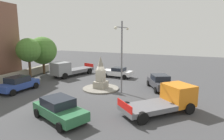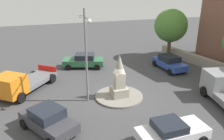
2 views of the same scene
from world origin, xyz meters
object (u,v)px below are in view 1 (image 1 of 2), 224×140
(car_dark_grey_parked_left, at_px, (160,82))
(truck_orange_waiting, at_px, (168,99))
(car_white_approaching, at_px, (117,72))
(car_green_near_island, at_px, (59,109))
(streetlamp, at_px, (122,51))
(truck_grey_far_side, at_px, (68,69))
(car_blue_parked_right, at_px, (18,84))
(monument, at_px, (101,74))
(tree_far_corner, at_px, (43,51))
(tree_near_wall, at_px, (29,50))

(car_dark_grey_parked_left, xyz_separation_m, truck_orange_waiting, (5.91, 1.87, 0.18))
(car_white_approaching, distance_m, car_green_near_island, 14.19)
(streetlamp, xyz_separation_m, car_green_near_island, (7.61, -1.30, -3.46))
(truck_grey_far_side, bearing_deg, car_blue_parked_right, -0.39)
(monument, xyz_separation_m, truck_grey_far_side, (-3.63, -7.29, -0.63))
(car_dark_grey_parked_left, bearing_deg, truck_grey_far_side, -93.61)
(streetlamp, bearing_deg, truck_orange_waiting, 60.48)
(car_white_approaching, height_order, tree_far_corner, tree_far_corner)
(car_dark_grey_parked_left, distance_m, truck_grey_far_side, 13.00)
(monument, xyz_separation_m, car_dark_grey_parked_left, (-2.81, 5.68, -0.84))
(tree_near_wall, bearing_deg, car_green_near_island, 55.92)
(car_dark_grey_parked_left, distance_m, tree_far_corner, 17.73)
(car_green_near_island, relative_size, tree_near_wall, 0.87)
(monument, bearing_deg, car_green_near_island, 8.77)
(car_blue_parked_right, distance_m, tree_far_corner, 9.51)
(tree_far_corner, bearing_deg, car_white_approaching, 103.28)
(tree_near_wall, xyz_separation_m, tree_far_corner, (-3.02, -0.58, -0.27))
(tree_far_corner, bearing_deg, car_blue_parked_right, 29.42)
(car_dark_grey_parked_left, height_order, tree_near_wall, tree_near_wall)
(car_white_approaching, distance_m, car_blue_parked_right, 12.36)
(streetlamp, height_order, tree_near_wall, streetlamp)
(car_blue_parked_right, height_order, tree_far_corner, tree_far_corner)
(truck_orange_waiting, height_order, tree_near_wall, tree_near_wall)
(streetlamp, height_order, truck_grey_far_side, streetlamp)
(monument, bearing_deg, car_white_approaching, -172.01)
(monument, height_order, car_white_approaching, monument)
(car_white_approaching, xyz_separation_m, car_green_near_island, (14.04, 2.08, 0.08))
(car_dark_grey_parked_left, height_order, truck_orange_waiting, truck_orange_waiting)
(car_dark_grey_parked_left, xyz_separation_m, truck_grey_far_side, (-0.82, -12.97, 0.22))
(monument, bearing_deg, tree_near_wall, -92.94)
(car_blue_parked_right, relative_size, truck_grey_far_side, 0.63)
(monument, bearing_deg, tree_far_corner, -106.92)
(car_blue_parked_right, bearing_deg, car_white_approaching, 148.42)
(streetlamp, relative_size, car_green_near_island, 1.50)
(streetlamp, relative_size, truck_grey_far_side, 1.06)
(truck_grey_far_side, bearing_deg, streetlamp, 68.43)
(streetlamp, height_order, car_dark_grey_parked_left, streetlamp)
(car_green_near_island, xyz_separation_m, tree_far_corner, (-11.45, -13.04, 2.69))
(car_blue_parked_right, bearing_deg, streetlamp, 112.62)
(car_blue_parked_right, relative_size, tree_near_wall, 0.79)
(car_white_approaching, bearing_deg, tree_near_wall, -61.62)
(truck_grey_far_side, xyz_separation_m, tree_far_corner, (0.03, -4.54, 2.47))
(streetlamp, distance_m, car_dark_grey_parked_left, 5.60)
(monument, distance_m, tree_near_wall, 11.46)
(monument, relative_size, car_white_approaching, 0.84)
(car_green_near_island, bearing_deg, truck_orange_waiting, 126.87)
(monument, relative_size, car_blue_parked_right, 0.81)
(streetlamp, bearing_deg, truck_grey_far_side, -111.57)
(car_blue_parked_right, height_order, truck_grey_far_side, truck_grey_far_side)
(monument, distance_m, tree_far_corner, 12.50)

